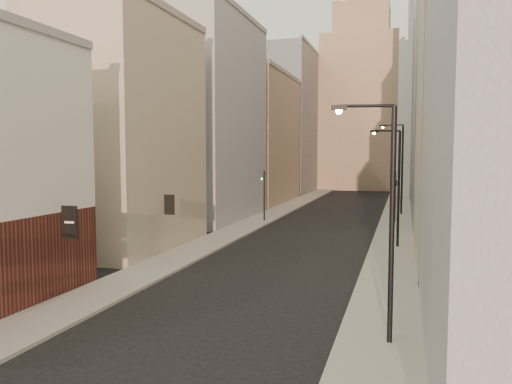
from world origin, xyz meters
The scene contains 16 objects.
sidewalk_left centered at (-6.50, 55.00, 0.07)m, with size 3.00×140.00×0.15m, color gray.
sidewalk_right centered at (6.50, 55.00, 0.07)m, with size 3.00×140.00×0.15m, color gray.
left_bldg_beige centered at (-12.00, 26.00, 8.00)m, with size 8.00×12.00×16.00m, color tan.
left_bldg_grey centered at (-12.00, 42.00, 10.00)m, with size 8.00×16.00×20.00m, color gray.
left_bldg_tan centered at (-12.00, 60.00, 8.50)m, with size 8.00×18.00×17.00m, color #8C725A.
left_bldg_wingrid centered at (-12.00, 80.00, 12.00)m, with size 8.00×20.00×24.00m, color gray.
right_bldg_beige centered at (12.00, 30.00, 10.00)m, with size 8.00×16.00×20.00m, color tan.
right_bldg_wingrid centered at (12.00, 50.00, 13.00)m, with size 8.00×20.00×26.00m, color gray.
highrise centered at (18.00, 78.00, 25.66)m, with size 21.00×23.00×51.20m.
clock_tower centered at (-1.00, 92.00, 17.63)m, with size 14.00×14.00×44.90m.
white_tower centered at (10.00, 78.00, 18.61)m, with size 8.00×8.00×41.50m.
streetlamp_near centered at (6.63, 12.45, 4.78)m, with size 2.17×0.65×8.37m.
streetlamp_mid centered at (6.65, 31.08, 4.75)m, with size 2.07×0.95×8.32m.
streetlamp_far centered at (6.71, 51.09, 5.60)m, with size 2.56×0.59×9.81m.
traffic_light_left centered at (-5.91, 41.77, 3.41)m, with size 0.56×0.47×5.00m.
traffic_light_right centered at (6.41, 43.91, 3.78)m, with size 0.69×0.69×5.00m.
Camera 1 is at (7.21, -5.06, 6.73)m, focal length 35.00 mm.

